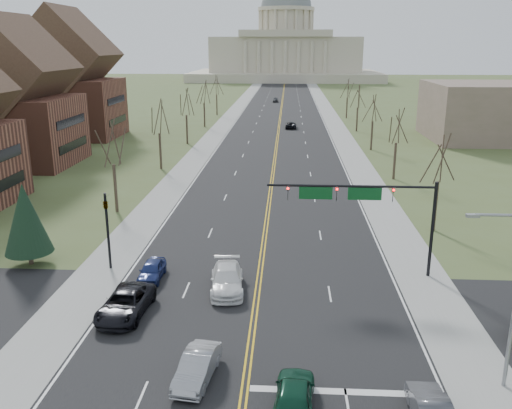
# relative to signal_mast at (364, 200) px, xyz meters

# --- Properties ---
(ground) EXTENTS (600.00, 600.00, 0.00)m
(ground) POSITION_rel_signal_mast_xyz_m (-7.45, -13.50, -5.76)
(ground) COLOR #4A582C
(ground) RESTS_ON ground
(road) EXTENTS (20.00, 380.00, 0.01)m
(road) POSITION_rel_signal_mast_xyz_m (-7.45, 96.50, -5.76)
(road) COLOR black
(road) RESTS_ON ground
(cross_road) EXTENTS (120.00, 14.00, 0.01)m
(cross_road) POSITION_rel_signal_mast_xyz_m (-7.45, -7.50, -5.76)
(cross_road) COLOR black
(cross_road) RESTS_ON ground
(sidewalk_left) EXTENTS (4.00, 380.00, 0.03)m
(sidewalk_left) POSITION_rel_signal_mast_xyz_m (-19.45, 96.50, -5.75)
(sidewalk_left) COLOR gray
(sidewalk_left) RESTS_ON ground
(sidewalk_right) EXTENTS (4.00, 380.00, 0.03)m
(sidewalk_right) POSITION_rel_signal_mast_xyz_m (4.55, 96.50, -5.75)
(sidewalk_right) COLOR gray
(sidewalk_right) RESTS_ON ground
(center_line) EXTENTS (0.42, 380.00, 0.01)m
(center_line) POSITION_rel_signal_mast_xyz_m (-7.45, 96.50, -5.75)
(center_line) COLOR gold
(center_line) RESTS_ON road
(edge_line_left) EXTENTS (0.15, 380.00, 0.01)m
(edge_line_left) POSITION_rel_signal_mast_xyz_m (-17.25, 96.50, -5.75)
(edge_line_left) COLOR silver
(edge_line_left) RESTS_ON road
(edge_line_right) EXTENTS (0.15, 380.00, 0.01)m
(edge_line_right) POSITION_rel_signal_mast_xyz_m (2.35, 96.50, -5.75)
(edge_line_right) COLOR silver
(edge_line_right) RESTS_ON road
(stop_bar) EXTENTS (9.50, 0.50, 0.01)m
(stop_bar) POSITION_rel_signal_mast_xyz_m (-2.45, -14.50, -5.75)
(stop_bar) COLOR silver
(stop_bar) RESTS_ON road
(capitol) EXTENTS (90.00, 60.00, 50.00)m
(capitol) POSITION_rel_signal_mast_xyz_m (-7.45, 236.41, 8.44)
(capitol) COLOR #BAB09B
(capitol) RESTS_ON ground
(signal_mast) EXTENTS (12.12, 0.44, 7.20)m
(signal_mast) POSITION_rel_signal_mast_xyz_m (0.00, 0.00, 0.00)
(signal_mast) COLOR black
(signal_mast) RESTS_ON ground
(signal_left) EXTENTS (0.32, 0.36, 6.00)m
(signal_left) POSITION_rel_signal_mast_xyz_m (-18.95, 0.00, -2.05)
(signal_left) COLOR black
(signal_left) RESTS_ON ground
(street_light) EXTENTS (2.90, 0.25, 9.07)m
(street_light) POSITION_rel_signal_mast_xyz_m (5.29, -13.50, -0.54)
(street_light) COLOR gray
(street_light) RESTS_ON ground
(tree_r_0) EXTENTS (3.74, 3.74, 8.50)m
(tree_r_0) POSITION_rel_signal_mast_xyz_m (8.05, 10.50, 0.79)
(tree_r_0) COLOR #382721
(tree_r_0) RESTS_ON ground
(tree_l_0) EXTENTS (3.96, 3.96, 9.00)m
(tree_l_0) POSITION_rel_signal_mast_xyz_m (-22.95, 14.50, 1.18)
(tree_l_0) COLOR #382721
(tree_l_0) RESTS_ON ground
(tree_r_1) EXTENTS (3.74, 3.74, 8.50)m
(tree_r_1) POSITION_rel_signal_mast_xyz_m (8.05, 30.50, 0.79)
(tree_r_1) COLOR #382721
(tree_r_1) RESTS_ON ground
(tree_l_1) EXTENTS (3.96, 3.96, 9.00)m
(tree_l_1) POSITION_rel_signal_mast_xyz_m (-22.95, 34.50, 1.18)
(tree_l_1) COLOR #382721
(tree_l_1) RESTS_ON ground
(tree_r_2) EXTENTS (3.74, 3.74, 8.50)m
(tree_r_2) POSITION_rel_signal_mast_xyz_m (8.05, 50.50, 0.79)
(tree_r_2) COLOR #382721
(tree_r_2) RESTS_ON ground
(tree_l_2) EXTENTS (3.96, 3.96, 9.00)m
(tree_l_2) POSITION_rel_signal_mast_xyz_m (-22.95, 54.50, 1.18)
(tree_l_2) COLOR #382721
(tree_l_2) RESTS_ON ground
(tree_r_3) EXTENTS (3.74, 3.74, 8.50)m
(tree_r_3) POSITION_rel_signal_mast_xyz_m (8.05, 70.50, 0.79)
(tree_r_3) COLOR #382721
(tree_r_3) RESTS_ON ground
(tree_l_3) EXTENTS (3.96, 3.96, 9.00)m
(tree_l_3) POSITION_rel_signal_mast_xyz_m (-22.95, 74.50, 1.18)
(tree_l_3) COLOR #382721
(tree_l_3) RESTS_ON ground
(tree_r_4) EXTENTS (3.74, 3.74, 8.50)m
(tree_r_4) POSITION_rel_signal_mast_xyz_m (8.05, 90.50, 0.79)
(tree_r_4) COLOR #382721
(tree_r_4) RESTS_ON ground
(tree_l_4) EXTENTS (3.96, 3.96, 9.00)m
(tree_l_4) POSITION_rel_signal_mast_xyz_m (-22.95, 94.50, 1.18)
(tree_l_4) COLOR #382721
(tree_l_4) RESTS_ON ground
(conifer_l) EXTENTS (3.64, 3.64, 6.50)m
(conifer_l) POSITION_rel_signal_mast_xyz_m (-25.45, 0.50, -2.02)
(conifer_l) COLOR #382721
(conifer_l) RESTS_ON ground
(bldg_left_mid) EXTENTS (15.10, 14.28, 20.75)m
(bldg_left_mid) POSITION_rel_signal_mast_xyz_m (-43.44, 36.50, 2.78)
(bldg_left_mid) COLOR brown
(bldg_left_mid) RESTS_ON ground
(bldg_left_far) EXTENTS (17.10, 14.28, 23.25)m
(bldg_left_far) POSITION_rel_signal_mast_xyz_m (-45.44, 60.50, 3.78)
(bldg_left_far) COLOR brown
(bldg_left_far) RESTS_ON ground
(bldg_right_mass) EXTENTS (25.00, 20.00, 10.00)m
(bldg_right_mass) POSITION_rel_signal_mast_xyz_m (32.55, 62.50, -0.76)
(bldg_right_mass) COLOR #6B5C4C
(bldg_right_mass) RESTS_ON ground
(car_nb_inner_lead) EXTENTS (2.19, 4.74, 1.57)m
(car_nb_inner_lead) POSITION_rel_signal_mast_xyz_m (-5.01, -15.99, -4.96)
(car_nb_inner_lead) COLOR #0D3A27
(car_nb_inner_lead) RESTS_ON road
(car_sb_inner_lead) EXTENTS (2.10, 4.52, 1.44)m
(car_sb_inner_lead) POSITION_rel_signal_mast_xyz_m (-9.93, -13.90, -5.03)
(car_sb_inner_lead) COLOR #93949A
(car_sb_inner_lead) RESTS_ON road
(car_sb_outer_lead) EXTENTS (2.93, 5.75, 1.56)m
(car_sb_outer_lead) POSITION_rel_signal_mast_xyz_m (-15.59, -7.28, -4.97)
(car_sb_outer_lead) COLOR black
(car_sb_outer_lead) RESTS_ON road
(car_sb_inner_second) EXTENTS (2.79, 5.66, 1.58)m
(car_sb_inner_second) POSITION_rel_signal_mast_xyz_m (-9.58, -3.30, -4.96)
(car_sb_inner_second) COLOR white
(car_sb_inner_second) RESTS_ON road
(car_sb_outer_second) EXTENTS (1.63, 3.98, 1.35)m
(car_sb_outer_second) POSITION_rel_signal_mast_xyz_m (-15.28, -1.78, -5.07)
(car_sb_outer_second) COLOR navy
(car_sb_outer_second) RESTS_ON road
(car_far_nb) EXTENTS (2.27, 4.79, 1.32)m
(car_far_nb) POSITION_rel_signal_mast_xyz_m (-4.96, 73.75, -5.09)
(car_far_nb) COLOR black
(car_far_nb) RESTS_ON road
(car_far_sb) EXTENTS (1.73, 4.04, 1.36)m
(car_far_sb) POSITION_rel_signal_mast_xyz_m (-9.46, 126.49, -5.07)
(car_far_sb) COLOR #45474B
(car_far_sb) RESTS_ON road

